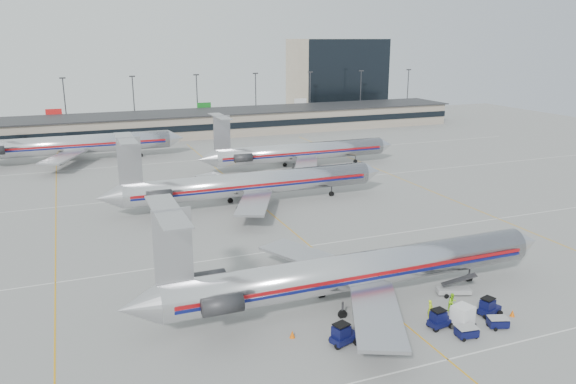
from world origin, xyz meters
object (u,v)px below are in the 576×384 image
jet_foreground (350,271)px  jet_second_row (246,184)px  tug_center (439,320)px  belt_loader (454,289)px  uld_container (462,317)px

jet_foreground → jet_second_row: jet_second_row is taller
jet_second_row → tug_center: (4.55, -43.35, -2.66)m
jet_foreground → belt_loader: 11.57m
jet_second_row → belt_loader: size_ratio=11.02×
jet_second_row → jet_foreground: bearing=-91.2°
jet_second_row → tug_center: bearing=-84.0°
jet_foreground → belt_loader: bearing=-10.8°
jet_second_row → tug_center: 43.67m
uld_container → belt_loader: size_ratio=0.57×
tug_center → jet_foreground: bearing=118.9°
uld_container → jet_second_row: bearing=83.2°
jet_foreground → tug_center: (5.31, -7.34, -2.60)m
tug_center → belt_loader: (5.70, 5.23, -0.28)m
tug_center → uld_container: bearing=-27.4°
uld_container → belt_loader: (3.75, 5.96, -0.51)m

